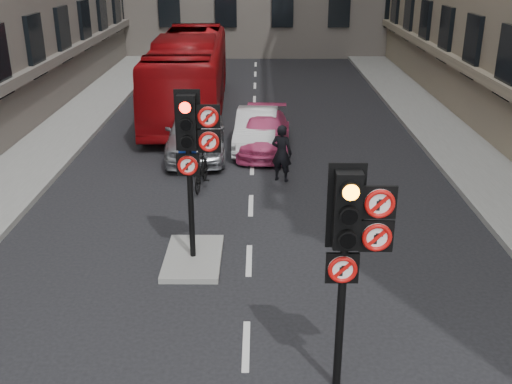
{
  "coord_description": "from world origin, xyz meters",
  "views": [
    {
      "loc": [
        0.21,
        -6.39,
        6.19
      ],
      "look_at": [
        0.16,
        2.5,
        2.6
      ],
      "focal_mm": 42.0,
      "sensor_mm": 36.0,
      "label": 1
    }
  ],
  "objects_px": {
    "bus_red": "(189,74)",
    "car_pink": "(264,133)",
    "signal_near": "(352,235)",
    "car_silver": "(196,131)",
    "info_sign": "(189,182)",
    "signal_far": "(192,140)",
    "car_white": "(257,129)",
    "motorcycle": "(201,170)",
    "motorcyclist": "(282,153)"
  },
  "relations": [
    {
      "from": "car_pink",
      "to": "car_silver",
      "type": "bearing_deg",
      "value": -165.82
    },
    {
      "from": "car_white",
      "to": "motorcycle",
      "type": "height_order",
      "value": "car_white"
    },
    {
      "from": "car_pink",
      "to": "bus_red",
      "type": "relative_size",
      "value": 0.36
    },
    {
      "from": "bus_red",
      "to": "motorcyclist",
      "type": "xyz_separation_m",
      "value": [
        3.48,
        -8.0,
        -0.74
      ]
    },
    {
      "from": "car_silver",
      "to": "motorcyclist",
      "type": "xyz_separation_m",
      "value": [
        2.7,
        -2.46,
        0.05
      ]
    },
    {
      "from": "signal_near",
      "to": "motorcyclist",
      "type": "xyz_separation_m",
      "value": [
        -0.63,
        8.86,
        -1.75
      ]
    },
    {
      "from": "car_white",
      "to": "car_pink",
      "type": "xyz_separation_m",
      "value": [
        0.25,
        -0.31,
        -0.04
      ]
    },
    {
      "from": "car_silver",
      "to": "car_pink",
      "type": "xyz_separation_m",
      "value": [
        2.23,
        0.42,
        -0.2
      ]
    },
    {
      "from": "car_white",
      "to": "car_pink",
      "type": "bearing_deg",
      "value": -47.57
    },
    {
      "from": "car_silver",
      "to": "bus_red",
      "type": "distance_m",
      "value": 5.65
    },
    {
      "from": "car_white",
      "to": "info_sign",
      "type": "relative_size",
      "value": 1.75
    },
    {
      "from": "motorcycle",
      "to": "signal_far",
      "type": "bearing_deg",
      "value": -80.46
    },
    {
      "from": "bus_red",
      "to": "signal_far",
      "type": "bearing_deg",
      "value": -84.84
    },
    {
      "from": "signal_far",
      "to": "car_white",
      "type": "distance_m",
      "value": 8.41
    },
    {
      "from": "signal_far",
      "to": "motorcycle",
      "type": "xyz_separation_m",
      "value": [
        -0.29,
        4.31,
        -2.18
      ]
    },
    {
      "from": "car_silver",
      "to": "bus_red",
      "type": "relative_size",
      "value": 0.41
    },
    {
      "from": "signal_near",
      "to": "info_sign",
      "type": "height_order",
      "value": "signal_near"
    },
    {
      "from": "motorcycle",
      "to": "motorcyclist",
      "type": "relative_size",
      "value": 1.04
    },
    {
      "from": "bus_red",
      "to": "info_sign",
      "type": "bearing_deg",
      "value": -85.36
    },
    {
      "from": "car_silver",
      "to": "car_pink",
      "type": "distance_m",
      "value": 2.28
    },
    {
      "from": "car_silver",
      "to": "motorcyclist",
      "type": "height_order",
      "value": "motorcyclist"
    },
    {
      "from": "info_sign",
      "to": "signal_far",
      "type": "bearing_deg",
      "value": -75.91
    },
    {
      "from": "car_silver",
      "to": "info_sign",
      "type": "distance_m",
      "value": 6.65
    },
    {
      "from": "bus_red",
      "to": "car_pink",
      "type": "bearing_deg",
      "value": -61.12
    },
    {
      "from": "car_pink",
      "to": "motorcyclist",
      "type": "relative_size",
      "value": 2.43
    },
    {
      "from": "motorcyclist",
      "to": "signal_near",
      "type": "bearing_deg",
      "value": 116.21
    },
    {
      "from": "signal_near",
      "to": "motorcycle",
      "type": "bearing_deg",
      "value": 109.15
    },
    {
      "from": "car_silver",
      "to": "car_white",
      "type": "distance_m",
      "value": 2.12
    },
    {
      "from": "car_pink",
      "to": "bus_red",
      "type": "bearing_deg",
      "value": 123.81
    },
    {
      "from": "signal_near",
      "to": "car_silver",
      "type": "distance_m",
      "value": 11.94
    },
    {
      "from": "signal_far",
      "to": "signal_near",
      "type": "bearing_deg",
      "value": -56.98
    },
    {
      "from": "signal_near",
      "to": "info_sign",
      "type": "relative_size",
      "value": 1.63
    },
    {
      "from": "signal_far",
      "to": "motorcyclist",
      "type": "height_order",
      "value": "signal_far"
    },
    {
      "from": "car_white",
      "to": "info_sign",
      "type": "distance_m",
      "value": 7.52
    },
    {
      "from": "motorcycle",
      "to": "info_sign",
      "type": "xyz_separation_m",
      "value": [
        0.09,
        -3.58,
        1.02
      ]
    },
    {
      "from": "signal_near",
      "to": "car_white",
      "type": "distance_m",
      "value": 12.29
    },
    {
      "from": "car_silver",
      "to": "info_sign",
      "type": "bearing_deg",
      "value": -89.38
    },
    {
      "from": "car_silver",
      "to": "car_white",
      "type": "height_order",
      "value": "car_silver"
    },
    {
      "from": "car_pink",
      "to": "motorcyclist",
      "type": "distance_m",
      "value": 2.93
    },
    {
      "from": "signal_near",
      "to": "car_silver",
      "type": "xyz_separation_m",
      "value": [
        -3.33,
        11.32,
        -1.8
      ]
    },
    {
      "from": "info_sign",
      "to": "car_pink",
      "type": "bearing_deg",
      "value": 75.58
    },
    {
      "from": "car_white",
      "to": "car_pink",
      "type": "relative_size",
      "value": 0.95
    },
    {
      "from": "signal_near",
      "to": "motorcyclist",
      "type": "relative_size",
      "value": 2.15
    },
    {
      "from": "car_white",
      "to": "car_pink",
      "type": "distance_m",
      "value": 0.4
    },
    {
      "from": "signal_far",
      "to": "car_pink",
      "type": "bearing_deg",
      "value": 79.07
    },
    {
      "from": "car_white",
      "to": "motorcycle",
      "type": "distance_m",
      "value": 4.05
    },
    {
      "from": "motorcycle",
      "to": "info_sign",
      "type": "height_order",
      "value": "info_sign"
    },
    {
      "from": "signal_far",
      "to": "info_sign",
      "type": "bearing_deg",
      "value": 104.93
    },
    {
      "from": "motorcyclist",
      "to": "info_sign",
      "type": "height_order",
      "value": "info_sign"
    },
    {
      "from": "motorcyclist",
      "to": "signal_far",
      "type": "bearing_deg",
      "value": 90.09
    }
  ]
}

